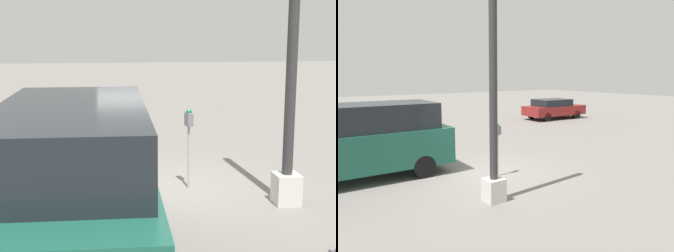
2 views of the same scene
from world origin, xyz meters
The scene contains 4 objects.
ground_plane centered at (0.00, 0.00, 0.00)m, with size 80.00×80.00×0.00m, color slate.
parking_meter_near centered at (-0.25, 0.49, 1.16)m, with size 0.22×0.15×1.57m.
lamp_post centered at (0.92, 2.05, 2.43)m, with size 0.44×0.44×6.53m.
parked_van centered at (3.06, -1.55, 1.16)m, with size 5.06×2.11×2.15m.
Camera 1 is at (9.36, -1.17, 3.06)m, focal length 55.00 mm.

